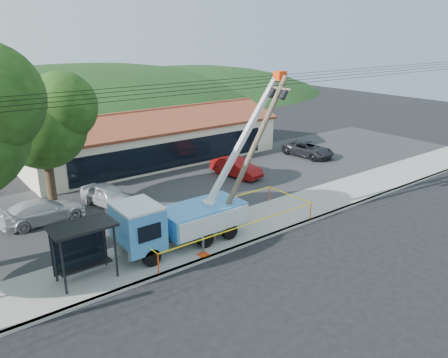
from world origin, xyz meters
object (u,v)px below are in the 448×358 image
car_red (236,177)px  car_white (45,223)px  utility_truck (179,218)px  bus_shelter (82,238)px  leaning_pole (253,150)px  car_silver (109,206)px  car_dark (307,157)px

car_red → car_white: size_ratio=0.89×
utility_truck → bus_shelter: bearing=-178.6°
leaning_pole → car_silver: leaning_pole is taller
leaning_pole → car_silver: size_ratio=2.09×
bus_shelter → car_red: bearing=26.6°
bus_shelter → car_red: size_ratio=0.64×
bus_shelter → car_white: size_ratio=0.57×
utility_truck → car_white: size_ratio=2.14×
car_silver → car_red: bearing=-19.1°
utility_truck → car_dark: (18.90, 8.03, -1.71)m
car_silver → car_dark: (19.58, 0.14, 0.00)m
utility_truck → car_red: 12.60m
car_silver → car_red: (10.65, -0.38, 0.00)m
bus_shelter → car_white: (0.31, 7.75, -2.16)m
bus_shelter → car_white: 8.05m
leaning_pole → car_dark: 17.49m
car_silver → car_red: car_red is taller
car_red → car_dark: 8.95m
car_silver → car_white: size_ratio=0.84×
car_white → car_dark: size_ratio=1.01×
bus_shelter → car_dark: size_ratio=0.57×
car_silver → car_white: bearing=166.7°
utility_truck → car_dark: utility_truck is taller
leaning_pole → car_dark: bearing=31.1°
car_red → bus_shelter: bearing=-162.6°
utility_truck → car_silver: 8.11m
car_red → leaning_pole: bearing=-133.1°
utility_truck → leaning_pole: bearing=-8.2°
utility_truck → leaning_pole: utility_truck is taller
car_red → car_white: car_red is taller
bus_shelter → car_silver: bearing=60.4°
utility_truck → bus_shelter: 5.23m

